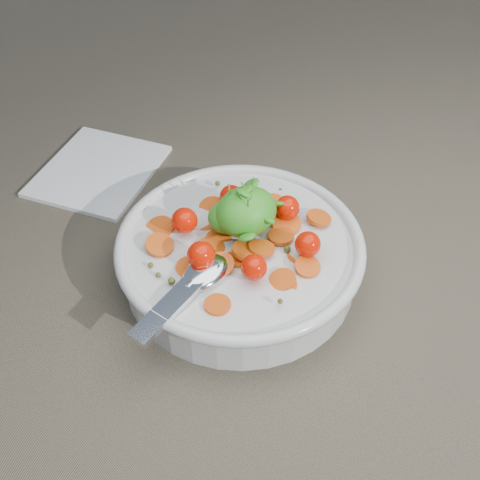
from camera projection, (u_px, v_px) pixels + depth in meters
ground at (207, 270)px, 0.66m from camera, size 6.00×6.00×0.00m
bowl at (240, 255)px, 0.63m from camera, size 0.28×0.26×0.11m
napkin at (99, 171)px, 0.78m from camera, size 0.21×0.20×0.01m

